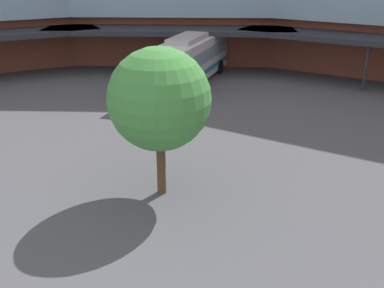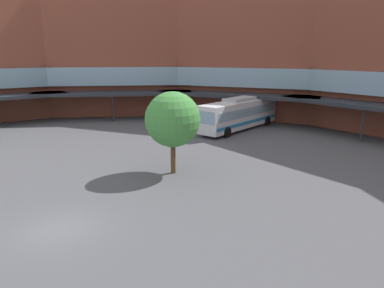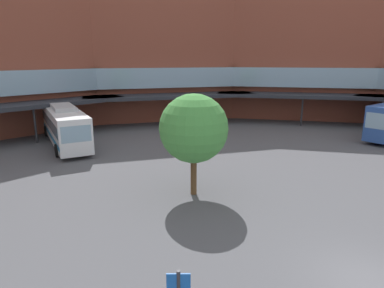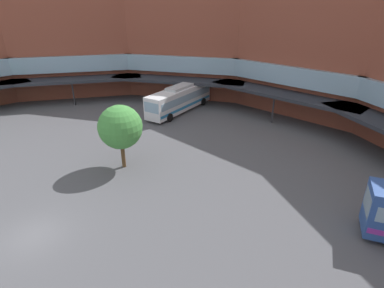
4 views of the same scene
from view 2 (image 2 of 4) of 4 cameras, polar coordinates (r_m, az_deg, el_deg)
The scene contains 4 objects.
ground_plane at distance 20.04m, azimuth -19.98°, elevation -12.35°, with size 122.61×122.61×0.00m, color #515156.
station_building at distance 30.65m, azimuth 17.72°, elevation 12.55°, with size 79.47×48.08×17.17m.
bus_1 at distance 42.18m, azimuth 7.35°, elevation 4.71°, with size 5.05×12.69×3.66m.
plaza_tree at distance 26.16m, azimuth -3.02°, elevation 3.80°, with size 3.97×3.97×5.98m.
Camera 2 is at (17.34, -5.15, 8.64)m, focal length 34.38 mm.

